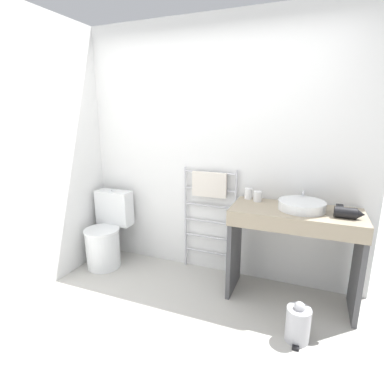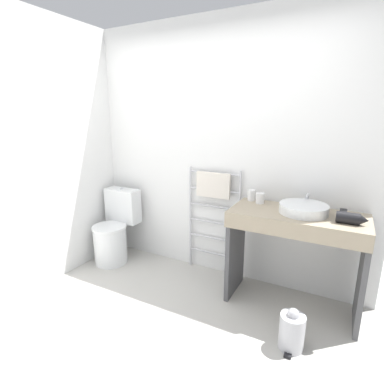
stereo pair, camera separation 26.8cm
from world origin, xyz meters
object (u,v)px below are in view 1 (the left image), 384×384
cup_near_edge (258,196)px  sink_basin (302,205)px  trash_bin (298,324)px  toilet (107,235)px  hair_dryer (347,212)px  towel_radiator (209,199)px  cup_near_wall (249,194)px

cup_near_edge → sink_basin: bearing=-16.3°
sink_basin → trash_bin: (0.06, -0.53, -0.78)m
toilet → hair_dryer: bearing=-0.6°
towel_radiator → cup_near_edge: 0.54m
toilet → towel_radiator: 1.25m
cup_near_edge → trash_bin: size_ratio=0.29×
towel_radiator → cup_near_wall: 0.43m
cup_near_wall → sink_basin: bearing=-19.3°
towel_radiator → sink_basin: 0.94m
towel_radiator → cup_near_edge: (0.51, -0.11, 0.11)m
sink_basin → cup_near_wall: size_ratio=3.82×
trash_bin → toilet: bearing=167.2°
cup_near_wall → trash_bin: cup_near_wall is taller
toilet → cup_near_edge: cup_near_edge is taller
towel_radiator → cup_near_wall: (0.42, -0.05, 0.11)m
cup_near_wall → trash_bin: size_ratio=0.31×
toilet → sink_basin: bearing=1.6°
cup_near_edge → toilet: bearing=-173.9°
toilet → sink_basin: size_ratio=2.13×
toilet → cup_near_wall: cup_near_wall is taller
sink_basin → hair_dryer: hair_dryer is taller
sink_basin → cup_near_wall: (-0.50, 0.17, 0.01)m
sink_basin → cup_near_edge: (-0.40, 0.12, 0.01)m
toilet → towel_radiator: (1.13, 0.28, 0.46)m
cup_near_edge → trash_bin: (0.46, -0.65, -0.79)m
sink_basin → cup_near_edge: cup_near_edge is taller
toilet → trash_bin: size_ratio=2.55×
sink_basin → hair_dryer: bearing=-13.8°
cup_near_edge → trash_bin: 1.12m
towel_radiator → hair_dryer: (1.25, -0.31, 0.11)m
cup_near_wall → cup_near_edge: 0.11m
cup_near_wall → hair_dryer: bearing=-17.1°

